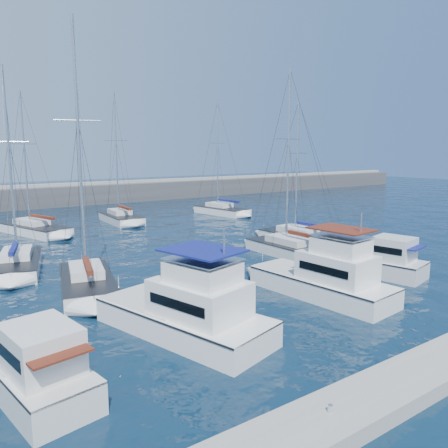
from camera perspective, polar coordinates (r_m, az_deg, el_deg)
ground at (r=27.65m, az=7.63°, el=-8.68°), size 220.00×220.00×0.00m
breakwater at (r=73.89m, az=-20.61°, el=3.14°), size 160.00×6.00×4.45m
dock_cleat_near_port at (r=15.09m, az=13.71°, el=-22.36°), size 0.16×0.16×0.25m
motor_yacht_port_outer at (r=17.46m, az=-23.13°, el=-17.41°), size 3.44×6.07×3.20m
motor_yacht_port_inner at (r=20.97m, az=-4.57°, el=-11.41°), size 5.84×9.62×4.69m
motor_yacht_stbd_inner at (r=26.68m, az=13.25°, el=-6.99°), size 4.06×9.18×4.69m
motor_yacht_stbd_outer at (r=32.36m, az=20.45°, el=-4.75°), size 3.80×5.84×3.20m
sailboat_mid_a at (r=34.85m, az=-25.43°, el=-4.79°), size 4.88×8.24×14.77m
sailboat_mid_b at (r=28.53m, az=-17.43°, el=-7.31°), size 4.74×8.30×16.73m
sailboat_mid_d at (r=36.57m, az=9.00°, el=-3.32°), size 3.37×8.77×15.28m
sailboat_mid_e at (r=41.30m, az=10.09°, el=-1.88°), size 3.63×8.80×13.32m
sailboat_back_a at (r=49.43m, az=-23.48°, el=-0.63°), size 5.87×9.63×14.82m
sailboat_back_b at (r=54.13m, az=-13.30°, el=0.77°), size 3.42×7.93×15.66m
sailboat_back_c at (r=59.38m, az=-0.31°, el=1.80°), size 4.44×8.55×15.31m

